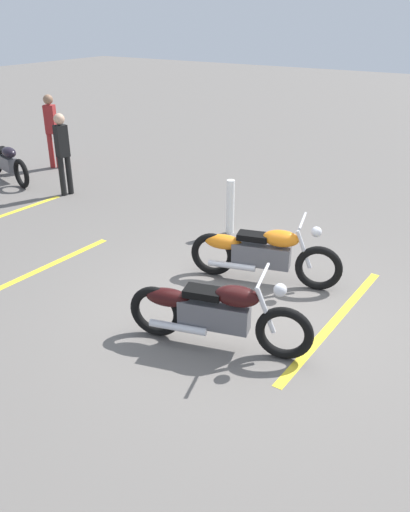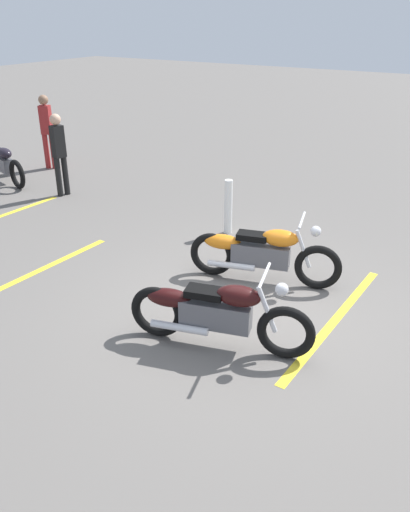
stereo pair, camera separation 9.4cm
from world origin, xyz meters
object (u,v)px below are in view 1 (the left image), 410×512
object	(u,v)px
bollard_post	(230,207)
motorcycle_bright_foreground	(261,253)
bystander_near_row	(63,150)
bystander_secondary	(51,128)
motorcycle_dark_foreground	(213,312)
motorcycle_row_far_left	(6,161)

from	to	relation	value
bollard_post	motorcycle_bright_foreground	bearing A→B (deg)	133.55
bystander_near_row	bystander_secondary	size ratio (longest dim) A/B	0.96
motorcycle_dark_foreground	motorcycle_row_far_left	world-z (taller)	motorcycle_dark_foreground
motorcycle_dark_foreground	bystander_secondary	xyz separation A→B (m)	(7.43, -4.45, 0.54)
motorcycle_row_far_left	motorcycle_bright_foreground	bearing A→B (deg)	5.68
bystander_secondary	motorcycle_row_far_left	bearing A→B (deg)	-31.05
bystander_near_row	bollard_post	size ratio (longest dim) A/B	1.76
bystander_secondary	motorcycle_bright_foreground	bearing A→B (deg)	45.54
motorcycle_row_far_left	bollard_post	size ratio (longest dim) A/B	2.16
motorcycle_dark_foreground	bollard_post	bearing A→B (deg)	101.82
motorcycle_dark_foreground	bystander_secondary	size ratio (longest dim) A/B	1.22
bystander_near_row	motorcycle_bright_foreground	bearing A→B (deg)	-0.48
motorcycle_row_far_left	bystander_secondary	xyz separation A→B (m)	(-0.17, -1.33, 0.55)
motorcycle_bright_foreground	motorcycle_dark_foreground	distance (m)	1.78
bystander_secondary	bystander_near_row	bearing A→B (deg)	29.23
motorcycle_bright_foreground	bystander_near_row	bearing A→B (deg)	150.69
motorcycle_bright_foreground	bystander_near_row	size ratio (longest dim) A/B	1.26
bystander_secondary	bollard_post	bearing A→B (deg)	53.35
motorcycle_row_far_left	bollard_post	bearing A→B (deg)	16.20
motorcycle_bright_foreground	motorcycle_dark_foreground	world-z (taller)	same
motorcycle_bright_foreground	bystander_secondary	xyz separation A→B (m)	(7.15, -2.69, 0.54)
motorcycle_row_far_left	bollard_post	world-z (taller)	bollard_post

